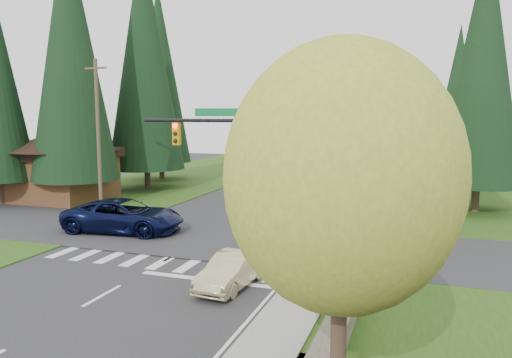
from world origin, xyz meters
The scene contains 33 objects.
ground centered at (0.00, 0.00, 0.00)m, with size 120.00×120.00×0.00m, color #28282B.
grass_east centered at (13.00, 20.00, 0.03)m, with size 14.00×110.00×0.06m, color #294412.
grass_west centered at (-13.00, 20.00, 0.03)m, with size 14.00×110.00×0.06m, color #294412.
cross_street centered at (0.00, 8.00, 0.00)m, with size 120.00×8.00×0.10m, color #28282B.
sidewalk_east centered at (6.90, 22.00, 0.07)m, with size 1.80×80.00×0.13m, color gray.
curb_east centered at (6.05, 22.00, 0.07)m, with size 0.20×80.00×0.13m, color gray.
stone_wall_south centered at (8.60, -3.00, 0.35)m, with size 0.70×14.00×0.70m, color #4C4438.
stone_wall_north centered at (8.60, 30.00, 0.35)m, with size 0.70×40.00×0.70m, color #4C4438.
traffic_signal centered at (4.37, 4.50, 4.98)m, with size 8.70×0.37×6.80m.
brown_building centered at (-15.00, 15.00, 3.14)m, with size 8.40×8.40×5.40m.
utility_pole centered at (-9.50, 12.00, 5.14)m, with size 1.60×0.24×10.00m.
decid_tree_0 centered at (9.20, 14.00, 5.60)m, with size 4.80×4.80×8.37m.
decid_tree_1 centered at (9.30, 21.00, 5.80)m, with size 5.20×5.20×8.80m.
decid_tree_2 centered at (9.10, 28.00, 5.93)m, with size 5.00×5.00×8.82m.
decid_tree_3 centered at (9.20, 35.00, 5.66)m, with size 5.00×5.00×8.55m.
decid_tree_4 centered at (9.30, 42.00, 6.06)m, with size 5.40×5.40×9.18m.
decid_tree_5 centered at (9.10, 49.00, 5.53)m, with size 4.80×4.80×8.30m.
decid_tree_6 centered at (9.20, 56.00, 5.86)m, with size 5.20×5.20×8.86m.
decid_tree_south centered at (9.30, -6.00, 5.27)m, with size 4.60×4.60×7.92m.
conifer_w_a centered at (-13.00, 14.00, 10.79)m, with size 6.12×6.12×19.80m.
conifer_w_b centered at (-16.00, 18.00, 9.79)m, with size 5.44×5.44×17.80m.
conifer_w_c centered at (-12.00, 22.00, 11.29)m, with size 6.46×6.46×20.80m.
conifer_w_e centered at (-14.00, 28.00, 10.29)m, with size 5.78×5.78×18.80m.
conifer_e_a centered at (14.00, 20.00, 9.79)m, with size 5.44×5.44×17.80m.
conifer_e_b centered at (15.00, 34.00, 10.79)m, with size 6.12×6.12×19.80m.
conifer_e_c centered at (14.00, 48.00, 9.29)m, with size 5.10×5.10×16.80m.
sedan_champagne centered at (4.06, 1.35, 0.64)m, with size 1.35×3.86×1.27m, color #CCC088.
suv_navy centered at (-4.79, 7.60, 0.91)m, with size 3.03×6.57×1.83m, color black.
parked_car_a centered at (4.20, 20.76, 0.70)m, with size 1.66×4.14×1.41m, color silver.
parked_car_b centered at (5.60, 27.44, 0.75)m, with size 2.09×5.14×1.49m, color slate.
parked_car_c centered at (5.10, 31.40, 0.74)m, with size 1.57×4.51×1.49m, color #A4A4A8.
parked_car_d centered at (5.18, 38.59, 0.79)m, with size 1.86×4.62×1.57m, color white.
parked_car_e centered at (5.60, 46.06, 0.61)m, with size 1.71×4.22×1.22m, color #9F9FA4.
Camera 1 is at (10.81, -15.49, 6.48)m, focal length 35.00 mm.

